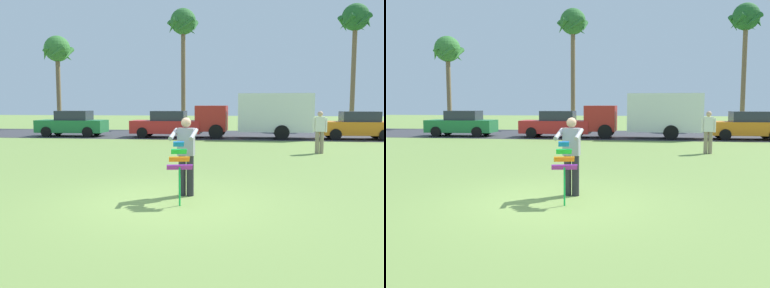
# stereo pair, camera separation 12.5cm
# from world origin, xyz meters

# --- Properties ---
(ground_plane) EXTENTS (120.00, 120.00, 0.00)m
(ground_plane) POSITION_xyz_m (0.00, 0.00, 0.00)
(ground_plane) COLOR olive
(road_strip) EXTENTS (120.00, 8.00, 0.01)m
(road_strip) POSITION_xyz_m (0.00, 18.14, 0.01)
(road_strip) COLOR #38383D
(road_strip) RESTS_ON ground
(person_kite_flyer) EXTENTS (0.57, 0.68, 1.73)m
(person_kite_flyer) POSITION_xyz_m (0.29, 0.60, 0.95)
(person_kite_flyer) COLOR #26262B
(person_kite_flyer) RESTS_ON ground
(kite_held) EXTENTS (0.53, 0.69, 1.25)m
(kite_held) POSITION_xyz_m (0.26, -0.12, 0.86)
(kite_held) COLOR blue
(kite_held) RESTS_ON ground
(parked_car_green) EXTENTS (4.23, 1.90, 1.60)m
(parked_car_green) POSITION_xyz_m (-9.10, 15.74, 0.77)
(parked_car_green) COLOR #1E7238
(parked_car_green) RESTS_ON ground
(parked_car_red) EXTENTS (4.23, 1.89, 1.60)m
(parked_car_red) POSITION_xyz_m (-3.07, 15.74, 0.77)
(parked_car_red) COLOR red
(parked_car_red) RESTS_ON ground
(parked_truck_red_cab) EXTENTS (6.76, 2.26, 2.62)m
(parked_truck_red_cab) POSITION_xyz_m (2.50, 15.74, 1.41)
(parked_truck_red_cab) COLOR #B2231E
(parked_truck_red_cab) RESTS_ON ground
(parked_car_orange) EXTENTS (4.21, 1.86, 1.60)m
(parked_car_orange) POSITION_xyz_m (7.95, 15.74, 0.77)
(parked_car_orange) COLOR orange
(parked_car_orange) RESTS_ON ground
(palm_tree_left_near) EXTENTS (2.58, 2.71, 7.60)m
(palm_tree_left_near) POSITION_xyz_m (-13.80, 23.68, 6.25)
(palm_tree_left_near) COLOR brown
(palm_tree_left_near) RESTS_ON ground
(palm_tree_right_near) EXTENTS (2.58, 2.71, 9.76)m
(palm_tree_right_near) POSITION_xyz_m (-3.47, 24.87, 8.24)
(palm_tree_right_near) COLOR brown
(palm_tree_right_near) RESTS_ON ground
(palm_tree_centre_far) EXTENTS (2.58, 2.71, 9.87)m
(palm_tree_centre_far) POSITION_xyz_m (10.14, 25.50, 8.33)
(palm_tree_centre_far) COLOR brown
(palm_tree_centre_far) RESTS_ON ground
(person_walker_near) EXTENTS (0.57, 0.24, 1.73)m
(person_walker_near) POSITION_xyz_m (4.62, 8.77, 0.93)
(person_walker_near) COLOR gray
(person_walker_near) RESTS_ON ground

